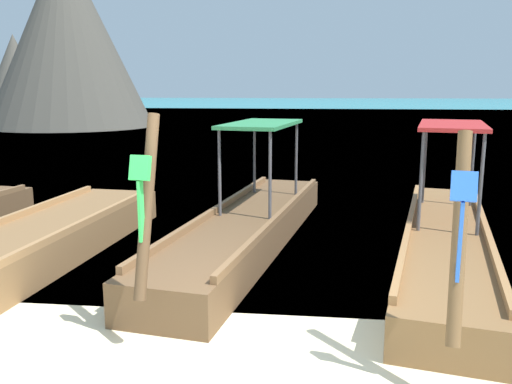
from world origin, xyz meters
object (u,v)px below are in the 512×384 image
Objects in this scene: longtail_boat_green_ribbon at (248,226)px; karst_rock at (61,40)px; longtail_boat_blue_ribbon at (446,240)px; longtail_boat_pink_ribbon at (47,239)px.

karst_rock is (-15.45, 25.59, 5.17)m from longtail_boat_green_ribbon.
longtail_boat_green_ribbon reaches higher than longtail_boat_blue_ribbon.
longtail_boat_green_ribbon is at bearing -58.88° from karst_rock.
longtail_boat_green_ribbon is at bearing 17.63° from longtail_boat_pink_ribbon.
longtail_boat_blue_ribbon is 0.59× the size of karst_rock.
longtail_boat_pink_ribbon is 0.80× the size of longtail_boat_blue_ribbon.
longtail_boat_pink_ribbon is 6.04m from longtail_boat_blue_ribbon.
longtail_boat_pink_ribbon reaches higher than longtail_boat_blue_ribbon.
karst_rock reaches higher than longtail_boat_pink_ribbon.
karst_rock is at bearing 115.18° from longtail_boat_pink_ribbon.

